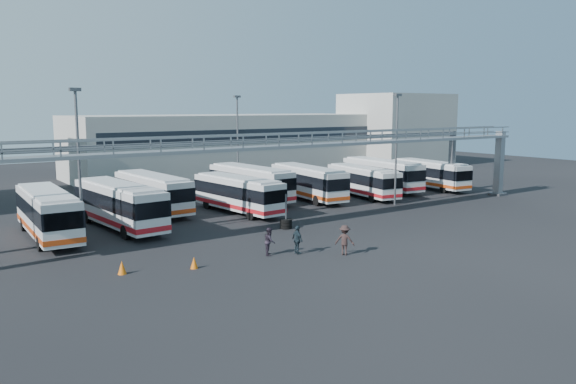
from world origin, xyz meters
TOP-DOWN VIEW (x-y plane):
  - ground at (0.00, 0.00)m, footprint 140.00×140.00m
  - gantry at (0.00, 5.87)m, footprint 51.40×5.15m
  - warehouse at (12.00, 38.00)m, footprint 42.00×14.00m
  - building_right at (38.00, 32.00)m, footprint 14.00×12.00m
  - light_pole_left at (-16.00, 8.00)m, footprint 0.70×0.35m
  - light_pole_mid at (12.00, 7.00)m, footprint 0.70×0.35m
  - light_pole_back at (4.00, 22.00)m, footprint 0.70×0.35m
  - bus_1 at (-17.37, 11.47)m, footprint 3.05×11.10m
  - bus_2 at (-12.31, 11.61)m, footprint 3.42×11.43m
  - bus_3 at (-7.73, 16.54)m, footprint 2.95×10.92m
  - bus_4 at (-1.88, 12.03)m, footprint 3.25×10.49m
  - bus_5 at (2.29, 16.77)m, footprint 3.11×11.16m
  - bus_6 at (7.26, 14.11)m, footprint 3.67×10.98m
  - bus_7 at (12.83, 12.29)m, footprint 3.90×10.32m
  - bus_8 at (17.68, 14.45)m, footprint 3.69×11.24m
  - bus_9 at (22.93, 12.18)m, footprint 3.64×10.41m
  - pedestrian_b at (-7.36, -1.13)m, footprint 1.01×1.06m
  - pedestrian_c at (-3.59, -3.78)m, footprint 1.28×1.37m
  - pedestrian_d at (-5.84, -1.94)m, footprint 0.50×1.07m
  - cone_left at (-16.14, 0.16)m, footprint 0.48×0.48m
  - cone_right at (-12.46, -1.12)m, footprint 0.43×0.43m
  - tire_stack at (-2.15, 4.50)m, footprint 0.91×0.91m

SIDE VIEW (x-z plane):
  - ground at x=0.00m, z-range 0.00..0.00m
  - cone_right at x=-12.46m, z-range 0.00..0.67m
  - cone_left at x=-16.14m, z-range 0.00..0.75m
  - tire_stack at x=-2.15m, z-range -0.86..1.74m
  - pedestrian_b at x=-7.36m, z-range 0.00..1.72m
  - pedestrian_d at x=-5.84m, z-range 0.00..1.78m
  - pedestrian_c at x=-3.59m, z-range 0.00..1.86m
  - bus_7 at x=12.83m, z-range 0.16..3.22m
  - bus_9 at x=22.93m, z-range 0.16..3.26m
  - bus_4 at x=-1.88m, z-range 0.17..3.30m
  - bus_6 at x=7.26m, z-range 0.17..3.44m
  - bus_3 at x=-7.73m, z-range 0.18..3.46m
  - bus_1 at x=-17.37m, z-range 0.18..3.52m
  - bus_8 at x=17.68m, z-range 0.18..3.53m
  - bus_5 at x=2.29m, z-range 0.18..3.54m
  - bus_2 at x=-12.31m, z-range 0.18..3.61m
  - warehouse at x=12.00m, z-range 0.00..8.00m
  - building_right at x=38.00m, z-range 0.00..11.00m
  - gantry at x=0.00m, z-range 1.96..9.06m
  - light_pole_left at x=-16.00m, z-range 0.62..10.83m
  - light_pole_mid at x=12.00m, z-range 0.62..10.83m
  - light_pole_back at x=4.00m, z-range 0.62..10.83m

